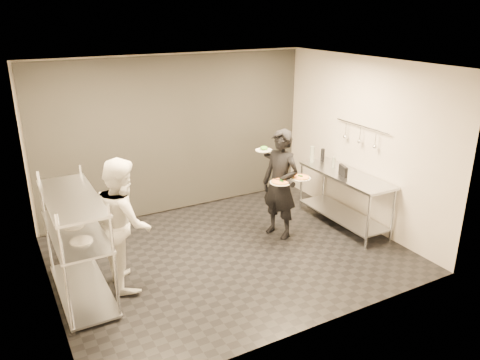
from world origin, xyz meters
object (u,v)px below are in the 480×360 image
pizza_plate_far (301,177)px  waiter (280,184)px  pass_rack (77,241)px  bottle_green (312,154)px  chef (124,223)px  prep_counter (344,190)px  bottle_dark (323,155)px  pos_monitor (343,171)px  bottle_clear (334,163)px  salad_plate (264,149)px  pizza_plate_near (281,182)px

pizza_plate_far → waiter: bearing=126.6°
pass_rack → bottle_green: (4.23, 0.80, 0.29)m
pass_rack → chef: bearing=0.8°
pizza_plate_far → prep_counter: bearing=4.2°
waiter → bottle_dark: 1.36m
pos_monitor → bottle_dark: (0.20, 0.79, 0.03)m
chef → bottle_dark: chef is taller
pizza_plate_far → bottle_clear: bottle_clear is taller
prep_counter → chef: 3.74m
pos_monitor → bottle_dark: 0.81m
pizza_plate_far → pass_rack: bearing=178.8°
pass_rack → prep_counter: size_ratio=0.89×
prep_counter → bottle_dark: bearing=83.8°
bottle_clear → prep_counter: bearing=-94.0°
salad_plate → pizza_plate_far: bearing=-61.8°
chef → salad_plate: chef is taller
waiter → pizza_plate_far: size_ratio=5.82×
waiter → bottle_dark: bearing=93.1°
bottle_green → waiter: bearing=-150.5°
prep_counter → bottle_green: bearing=96.8°
bottle_clear → salad_plate: bearing=172.6°
prep_counter → pizza_plate_far: bearing=-175.8°
prep_counter → pos_monitor: bearing=-152.2°
waiter → bottle_clear: bearing=77.4°
pass_rack → bottle_dark: (4.41, 0.73, 0.27)m
waiter → pos_monitor: waiter is taller
pass_rack → pizza_plate_far: pass_rack is taller
salad_plate → pizza_plate_near: bearing=-90.8°
pizza_plate_near → bottle_clear: (1.32, 0.34, 0.01)m
bottle_dark → salad_plate: bearing=-171.3°
prep_counter → chef: (-3.73, 0.01, 0.25)m
pizza_plate_near → waiter: bearing=56.5°
prep_counter → pizza_plate_near: pizza_plate_near is taller
pass_rack → waiter: (3.16, 0.20, 0.11)m
pass_rack → waiter: bearing=3.5°
pizza_plate_near → salad_plate: (0.01, 0.51, 0.39)m
pizza_plate_near → salad_plate: salad_plate is taller
bottle_clear → pass_rack: bearing=-175.4°
waiter → chef: size_ratio=1.01×
prep_counter → pizza_plate_far: pizza_plate_far is taller
chef → pos_monitor: size_ratio=7.09×
pos_monitor → pizza_plate_near: bearing=-167.1°
salad_plate → bottle_clear: size_ratio=1.46×
pizza_plate_far → chef: bearing=178.4°
bottle_clear → pizza_plate_far: bearing=-157.2°
chef → pass_rack: bearing=96.5°
prep_counter → chef: bearing=179.9°
pizza_plate_near → bottle_dark: bottle_dark is taller
chef → bottle_dark: (3.81, 0.72, 0.16)m
pizza_plate_near → pos_monitor: 1.17m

